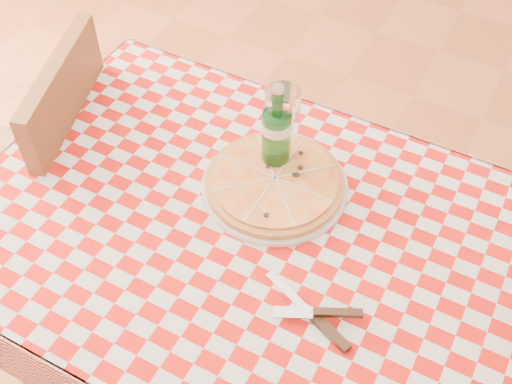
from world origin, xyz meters
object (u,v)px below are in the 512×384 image
dining_table (251,257)px  chair_far (53,171)px  wine_glass (282,126)px  water_bottle (276,130)px  pizza_plate (275,182)px

dining_table → chair_far: (-0.69, 0.08, -0.13)m
chair_far → wine_glass: (0.64, 0.16, 0.33)m
water_bottle → wine_glass: size_ratio=1.21×
dining_table → chair_far: 0.70m
dining_table → pizza_plate: 0.18m
pizza_plate → dining_table: bearing=-85.0°
pizza_plate → wine_glass: size_ratio=1.66×
chair_far → pizza_plate: size_ratio=2.73×
water_bottle → wine_glass: water_bottle is taller
pizza_plate → wine_glass: bearing=109.1°
dining_table → chair_far: chair_far is taller
dining_table → water_bottle: 0.30m
chair_far → pizza_plate: (0.67, 0.06, 0.25)m
dining_table → water_bottle: (-0.04, 0.20, 0.22)m
pizza_plate → water_bottle: bearing=115.6°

